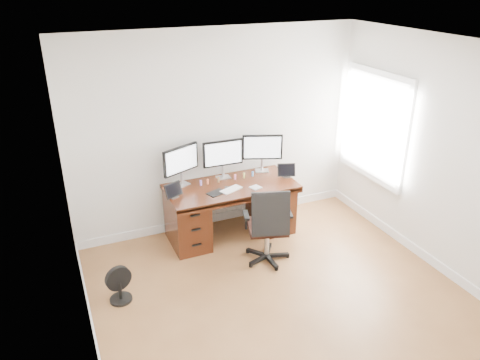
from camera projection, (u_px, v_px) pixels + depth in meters
name	position (u px, v px, depth m)	size (l,w,h in m)	color
ground	(297.00, 316.00, 4.90)	(4.50, 4.50, 0.00)	#8F6037
back_wall	(218.00, 131.00, 6.23)	(4.00, 0.10, 2.70)	white
right_wall	(456.00, 165.00, 5.16)	(0.10, 4.50, 2.70)	white
desk	(230.00, 208.00, 6.27)	(1.70, 0.80, 0.75)	#3D1A0C
office_chair	(268.00, 238.00, 5.70)	(0.68, 0.68, 1.02)	black
floor_fan	(119.00, 285.00, 5.06)	(0.29, 0.25, 0.42)	black
monitor_left	(181.00, 161.00, 5.98)	(0.52, 0.25, 0.53)	silver
monitor_center	(223.00, 154.00, 6.19)	(0.55, 0.15, 0.53)	silver
monitor_right	(262.00, 148.00, 6.40)	(0.53, 0.23, 0.53)	silver
tablet_left	(174.00, 191.00, 5.74)	(0.25, 0.16, 0.19)	silver
tablet_right	(287.00, 171.00, 6.31)	(0.25, 0.14, 0.19)	silver
keyboard	(231.00, 190.00, 5.97)	(0.30, 0.13, 0.01)	white
trackpad	(256.00, 187.00, 6.03)	(0.13, 0.13, 0.01)	#BBBDC2
drawing_tablet	(217.00, 193.00, 5.89)	(0.24, 0.15, 0.01)	black
phone	(230.00, 187.00, 6.03)	(0.13, 0.06, 0.01)	black
figurine_purple	(201.00, 182.00, 6.08)	(0.03, 0.03, 0.08)	#A377D9
figurine_orange	(208.00, 181.00, 6.11)	(0.03, 0.03, 0.08)	#FF7846
figurine_brown	(218.00, 179.00, 6.17)	(0.03, 0.03, 0.08)	#937148
figurine_pink	(235.00, 177.00, 6.26)	(0.03, 0.03, 0.08)	#F486CA
figurine_yellow	(244.00, 175.00, 6.30)	(0.03, 0.03, 0.08)	#E3DE68
figurine_blue	(253.00, 173.00, 6.35)	(0.03, 0.03, 0.08)	#498CDD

